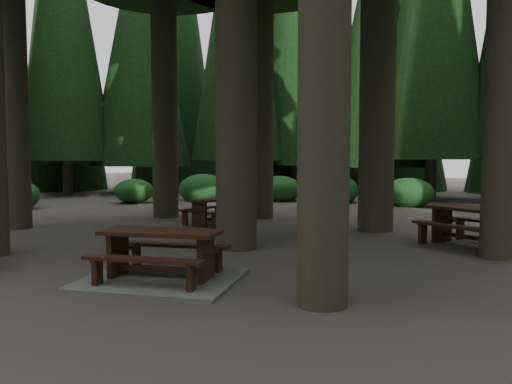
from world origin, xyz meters
The scene contains 5 objects.
ground centered at (0.00, 0.00, 0.00)m, with size 80.00×80.00×0.00m, color #4B433D.
picnic_table_a centered at (1.39, -2.68, 0.27)m, with size 2.80×2.55×0.78m.
picnic_table_b centered at (-1.82, 2.98, 0.48)m, with size 1.52×1.81×0.73m.
picnic_table_d centered at (4.92, 3.04, 0.55)m, with size 2.41×2.24×0.83m.
shrub_ring centered at (0.70, 0.75, 0.40)m, with size 23.86×24.64×1.49m.
Camera 1 is at (6.65, -8.26, 1.90)m, focal length 35.00 mm.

